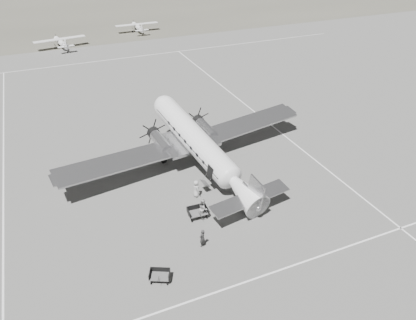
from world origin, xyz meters
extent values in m
plane|color=slate|center=(0.00, 0.00, 0.00)|extent=(260.00, 260.00, 0.00)
cube|color=white|center=(0.00, -14.00, 0.01)|extent=(60.00, 0.15, 0.01)
cube|color=white|center=(12.00, 0.00, 0.01)|extent=(0.15, 80.00, 0.01)
cube|color=white|center=(-18.00, 10.00, 0.01)|extent=(0.15, 60.00, 0.01)
cube|color=white|center=(0.00, 40.00, 0.01)|extent=(90.00, 0.15, 0.01)
cube|color=#615F52|center=(0.00, 95.00, 0.00)|extent=(260.00, 90.00, 0.01)
imported|color=#323232|center=(-3.76, -9.46, 0.80)|extent=(0.69, 0.62, 1.59)
imported|color=#B0B0AD|center=(-2.33, -6.24, 0.92)|extent=(0.94, 1.07, 1.85)
imported|color=beige|center=(-1.78, -3.27, 0.83)|extent=(0.60, 0.86, 1.67)
camera|label=1|loc=(-12.59, -31.10, 22.12)|focal=35.00mm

